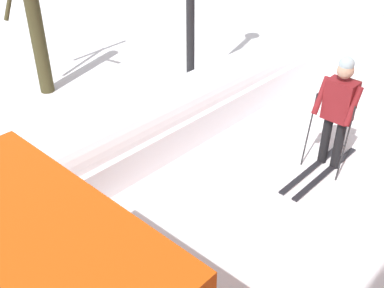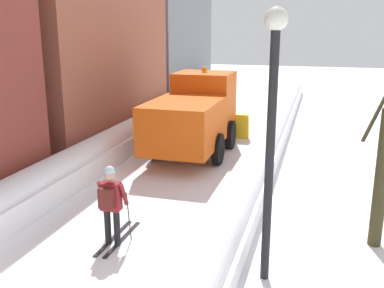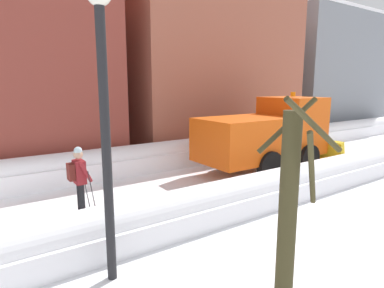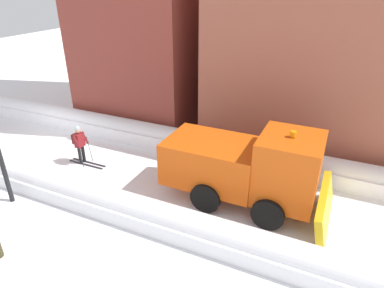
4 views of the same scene
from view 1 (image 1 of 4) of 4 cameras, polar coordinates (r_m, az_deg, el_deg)
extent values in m
cylinder|color=black|center=(7.44, 17.49, -0.09)|extent=(0.14, 0.14, 0.82)
cylinder|color=black|center=(7.51, 16.02, 0.53)|extent=(0.14, 0.14, 0.82)
cube|color=maroon|center=(7.13, 17.66, 5.11)|extent=(0.42, 0.26, 0.62)
cube|color=#591E19|center=(7.29, 18.46, 5.86)|extent=(0.32, 0.16, 0.44)
sphere|color=tan|center=(6.94, 18.30, 8.55)|extent=(0.24, 0.24, 0.24)
sphere|color=silver|center=(6.90, 18.44, 9.30)|extent=(0.22, 0.22, 0.22)
cylinder|color=maroon|center=(6.94, 19.19, 4.35)|extent=(0.09, 0.33, 0.56)
cylinder|color=maroon|center=(7.13, 15.49, 5.77)|extent=(0.09, 0.33, 0.56)
cube|color=black|center=(7.46, 16.10, -3.40)|extent=(0.09, 1.80, 0.03)
cube|color=black|center=(7.53, 14.65, -2.75)|extent=(0.09, 1.80, 0.03)
cylinder|color=#262628|center=(7.10, 18.25, -0.07)|extent=(0.02, 0.19, 1.19)
cylinder|color=#262628|center=(7.31, 14.13, 1.66)|extent=(0.02, 0.19, 1.19)
cylinder|color=#3D381F|center=(9.54, -18.74, 14.40)|extent=(0.28, 0.28, 3.04)
camera|label=2|loc=(15.52, 20.73, 32.54)|focal=41.75mm
camera|label=3|loc=(13.74, -12.28, 28.49)|focal=30.29mm
camera|label=4|loc=(13.62, -76.47, 24.92)|focal=31.73mm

